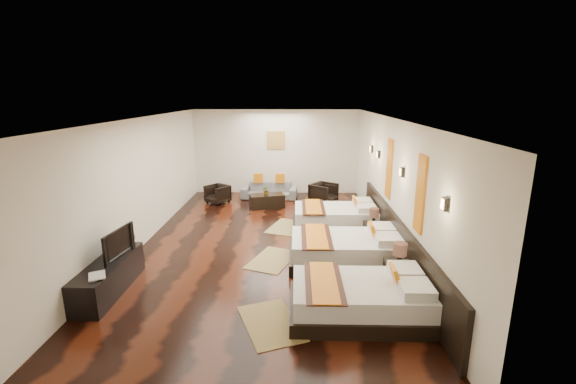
{
  "coord_description": "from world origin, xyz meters",
  "views": [
    {
      "loc": [
        0.69,
        -8.07,
        3.31
      ],
      "look_at": [
        0.5,
        0.53,
        1.1
      ],
      "focal_mm": 24.01,
      "sensor_mm": 36.0,
      "label": 1
    }
  ],
  "objects_px": {
    "bed_near": "(362,298)",
    "table_plant": "(266,190)",
    "sofa": "(269,190)",
    "armchair_left": "(218,194)",
    "nightstand_b": "(373,230)",
    "tv": "(114,243)",
    "nightstand_a": "(398,274)",
    "figurine": "(127,236)",
    "bed_mid": "(347,249)",
    "tv_console": "(109,277)",
    "book": "(88,278)",
    "bed_far": "(336,217)",
    "armchair_right": "(324,194)",
    "coffee_table": "(267,201)"
  },
  "relations": [
    {
      "from": "bed_mid",
      "to": "coffee_table",
      "type": "relative_size",
      "value": 2.22
    },
    {
      "from": "bed_near",
      "to": "nightstand_b",
      "type": "xyz_separation_m",
      "value": [
        0.75,
        3.02,
        0.0
      ]
    },
    {
      "from": "tv_console",
      "to": "coffee_table",
      "type": "relative_size",
      "value": 1.8
    },
    {
      "from": "nightstand_b",
      "to": "tv",
      "type": "xyz_separation_m",
      "value": [
        -4.89,
        -2.17,
        0.52
      ]
    },
    {
      "from": "nightstand_a",
      "to": "coffee_table",
      "type": "height_order",
      "value": "nightstand_a"
    },
    {
      "from": "tv",
      "to": "figurine",
      "type": "relative_size",
      "value": 2.87
    },
    {
      "from": "book",
      "to": "coffee_table",
      "type": "relative_size",
      "value": 0.32
    },
    {
      "from": "nightstand_a",
      "to": "sofa",
      "type": "xyz_separation_m",
      "value": [
        -2.63,
        5.99,
        -0.05
      ]
    },
    {
      "from": "tv_console",
      "to": "armchair_left",
      "type": "height_order",
      "value": "armchair_left"
    },
    {
      "from": "bed_near",
      "to": "coffee_table",
      "type": "height_order",
      "value": "bed_near"
    },
    {
      "from": "nightstand_a",
      "to": "armchair_left",
      "type": "xyz_separation_m",
      "value": [
        -4.2,
        5.38,
        -0.02
      ]
    },
    {
      "from": "sofa",
      "to": "table_plant",
      "type": "height_order",
      "value": "table_plant"
    },
    {
      "from": "nightstand_b",
      "to": "book",
      "type": "bearing_deg",
      "value": -148.79
    },
    {
      "from": "nightstand_b",
      "to": "tv",
      "type": "distance_m",
      "value": 5.38
    },
    {
      "from": "tv_console",
      "to": "book",
      "type": "distance_m",
      "value": 0.68
    },
    {
      "from": "tv_console",
      "to": "book",
      "type": "xyz_separation_m",
      "value": [
        0.0,
        -0.61,
        0.29
      ]
    },
    {
      "from": "nightstand_a",
      "to": "figurine",
      "type": "bearing_deg",
      "value": 172.5
    },
    {
      "from": "nightstand_b",
      "to": "armchair_right",
      "type": "relative_size",
      "value": 1.12
    },
    {
      "from": "bed_near",
      "to": "sofa",
      "type": "xyz_separation_m",
      "value": [
        -1.88,
        6.78,
        -0.02
      ]
    },
    {
      "from": "figurine",
      "to": "coffee_table",
      "type": "height_order",
      "value": "figurine"
    },
    {
      "from": "bed_far",
      "to": "armchair_left",
      "type": "distance_m",
      "value": 4.07
    },
    {
      "from": "table_plant",
      "to": "bed_mid",
      "type": "bearing_deg",
      "value": -63.58
    },
    {
      "from": "figurine",
      "to": "armchair_left",
      "type": "relative_size",
      "value": 0.49
    },
    {
      "from": "bed_far",
      "to": "armchair_right",
      "type": "bearing_deg",
      "value": 94.49
    },
    {
      "from": "nightstand_b",
      "to": "armchair_left",
      "type": "height_order",
      "value": "nightstand_b"
    },
    {
      "from": "nightstand_a",
      "to": "book",
      "type": "height_order",
      "value": "nightstand_a"
    },
    {
      "from": "bed_far",
      "to": "bed_near",
      "type": "bearing_deg",
      "value": -90.0
    },
    {
      "from": "figurine",
      "to": "book",
      "type": "bearing_deg",
      "value": -90.0
    },
    {
      "from": "sofa",
      "to": "armchair_left",
      "type": "distance_m",
      "value": 1.68
    },
    {
      "from": "book",
      "to": "sofa",
      "type": "xyz_separation_m",
      "value": [
        2.31,
        6.76,
        -0.31
      ]
    },
    {
      "from": "figurine",
      "to": "sofa",
      "type": "distance_m",
      "value": 5.84
    },
    {
      "from": "armchair_left",
      "to": "coffee_table",
      "type": "xyz_separation_m",
      "value": [
        1.56,
        -0.44,
        -0.09
      ]
    },
    {
      "from": "armchair_right",
      "to": "coffee_table",
      "type": "relative_size",
      "value": 0.71
    },
    {
      "from": "armchair_left",
      "to": "coffee_table",
      "type": "bearing_deg",
      "value": 23.29
    },
    {
      "from": "figurine",
      "to": "bed_near",
      "type": "bearing_deg",
      "value": -18.92
    },
    {
      "from": "figurine",
      "to": "table_plant",
      "type": "bearing_deg",
      "value": 61.4
    },
    {
      "from": "sofa",
      "to": "tv_console",
      "type": "bearing_deg",
      "value": -106.34
    },
    {
      "from": "bed_near",
      "to": "tv",
      "type": "height_order",
      "value": "tv"
    },
    {
      "from": "nightstand_b",
      "to": "table_plant",
      "type": "bearing_deg",
      "value": 134.81
    },
    {
      "from": "nightstand_a",
      "to": "table_plant",
      "type": "bearing_deg",
      "value": 118.37
    },
    {
      "from": "table_plant",
      "to": "bed_near",
      "type": "bearing_deg",
      "value": -71.58
    },
    {
      "from": "tv_console",
      "to": "table_plant",
      "type": "xyz_separation_m",
      "value": [
        2.31,
        5.04,
        0.27
      ]
    },
    {
      "from": "bed_mid",
      "to": "table_plant",
      "type": "height_order",
      "value": "bed_mid"
    },
    {
      "from": "tv",
      "to": "sofa",
      "type": "relative_size",
      "value": 0.5
    },
    {
      "from": "coffee_table",
      "to": "table_plant",
      "type": "distance_m",
      "value": 0.35
    },
    {
      "from": "book",
      "to": "armchair_right",
      "type": "xyz_separation_m",
      "value": [
        4.03,
        6.14,
        -0.24
      ]
    },
    {
      "from": "nightstand_a",
      "to": "armchair_left",
      "type": "height_order",
      "value": "nightstand_a"
    },
    {
      "from": "bed_mid",
      "to": "tv_console",
      "type": "relative_size",
      "value": 1.24
    },
    {
      "from": "armchair_left",
      "to": "tv_console",
      "type": "bearing_deg",
      "value": -58.81
    },
    {
      "from": "bed_near",
      "to": "table_plant",
      "type": "bearing_deg",
      "value": 108.42
    }
  ]
}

